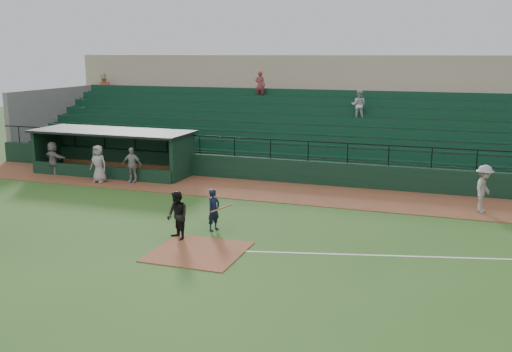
% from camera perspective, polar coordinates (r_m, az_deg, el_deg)
% --- Properties ---
extents(ground, '(90.00, 90.00, 0.00)m').
position_cam_1_polar(ground, '(20.47, -4.60, -6.64)').
color(ground, '#2B5019').
rests_on(ground, ground).
extents(warning_track, '(40.00, 4.00, 0.03)m').
position_cam_1_polar(warning_track, '(27.68, 2.03, -1.56)').
color(warning_track, brown).
rests_on(warning_track, ground).
extents(home_plate_dirt, '(3.00, 3.00, 0.03)m').
position_cam_1_polar(home_plate_dirt, '(19.61, -5.78, -7.49)').
color(home_plate_dirt, brown).
rests_on(home_plate_dirt, ground).
extents(foul_line, '(17.49, 4.44, 0.01)m').
position_cam_1_polar(foul_line, '(20.04, 18.57, -7.67)').
color(foul_line, white).
rests_on(foul_line, ground).
extents(stadium_structure, '(38.00, 13.08, 6.40)m').
position_cam_1_polar(stadium_structure, '(35.33, 6.09, 5.16)').
color(stadium_structure, black).
rests_on(stadium_structure, ground).
extents(dugout, '(8.90, 3.20, 2.42)m').
position_cam_1_polar(dugout, '(32.88, -13.61, 2.65)').
color(dugout, black).
rests_on(dugout, ground).
extents(batter_at_plate, '(1.07, 0.70, 1.59)m').
position_cam_1_polar(batter_at_plate, '(21.64, -4.21, -3.38)').
color(batter_at_plate, black).
rests_on(batter_at_plate, ground).
extents(umpire, '(1.09, 1.05, 1.78)m').
position_cam_1_polar(umpire, '(20.70, -7.82, -3.93)').
color(umpire, black).
rests_on(umpire, ground).
extents(runner, '(1.09, 1.45, 2.00)m').
position_cam_1_polar(runner, '(25.72, 21.67, -1.18)').
color(runner, '#9D9793').
rests_on(runner, warning_track).
extents(dugout_player_a, '(1.10, 0.51, 1.83)m').
position_cam_1_polar(dugout_player_a, '(30.06, -12.23, 1.08)').
color(dugout_player_a, '#A19D97').
rests_on(dugout_player_a, warning_track).
extents(dugout_player_b, '(0.98, 0.67, 1.92)m').
position_cam_1_polar(dugout_player_b, '(30.52, -15.37, 1.18)').
color(dugout_player_b, '#9D9893').
rests_on(dugout_player_b, warning_track).
extents(dugout_player_c, '(1.76, 1.08, 1.81)m').
position_cam_1_polar(dugout_player_c, '(33.25, -19.50, 1.70)').
color(dugout_player_c, gray).
rests_on(dugout_player_c, warning_track).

